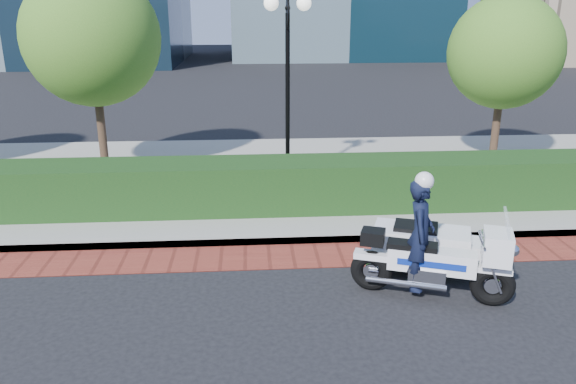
{
  "coord_description": "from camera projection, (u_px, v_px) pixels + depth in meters",
  "views": [
    {
      "loc": [
        0.1,
        -7.37,
        4.12
      ],
      "look_at": [
        0.78,
        2.05,
        1.0
      ],
      "focal_mm": 35.0,
      "sensor_mm": 36.0,
      "label": 1
    }
  ],
  "objects": [
    {
      "name": "ground",
      "position": [
        245.0,
        301.0,
        8.27
      ],
      "size": [
        120.0,
        120.0,
        0.0
      ],
      "primitive_type": "plane",
      "color": "black",
      "rests_on": "ground"
    },
    {
      "name": "brick_strip",
      "position": [
        245.0,
        257.0,
        9.69
      ],
      "size": [
        60.0,
        1.0,
        0.01
      ],
      "primitive_type": "cube",
      "color": "maroon",
      "rests_on": "ground"
    },
    {
      "name": "sidewalk",
      "position": [
        245.0,
        178.0,
        13.93
      ],
      "size": [
        60.0,
        8.0,
        0.15
      ],
      "primitive_type": "cube",
      "color": "gray",
      "rests_on": "ground"
    },
    {
      "name": "hedge_main",
      "position": [
        245.0,
        185.0,
        11.47
      ],
      "size": [
        18.0,
        1.2,
        1.0
      ],
      "primitive_type": "cube",
      "color": "black",
      "rests_on": "sidewalk"
    },
    {
      "name": "lamppost",
      "position": [
        288.0,
        63.0,
        12.33
      ],
      "size": [
        1.02,
        0.7,
        4.21
      ],
      "color": "black",
      "rests_on": "sidewalk"
    },
    {
      "name": "tree_b",
      "position": [
        92.0,
        38.0,
        13.11
      ],
      "size": [
        3.2,
        3.2,
        4.89
      ],
      "color": "#332319",
      "rests_on": "sidewalk"
    },
    {
      "name": "tree_c",
      "position": [
        505.0,
        53.0,
        13.91
      ],
      "size": [
        2.8,
        2.8,
        4.3
      ],
      "color": "#332319",
      "rests_on": "sidewalk"
    },
    {
      "name": "police_motorcycle",
      "position": [
        426.0,
        247.0,
        8.51
      ],
      "size": [
        2.3,
        2.08,
        1.93
      ],
      "rotation": [
        0.0,
        0.0,
        -0.35
      ],
      "color": "black",
      "rests_on": "ground"
    }
  ]
}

